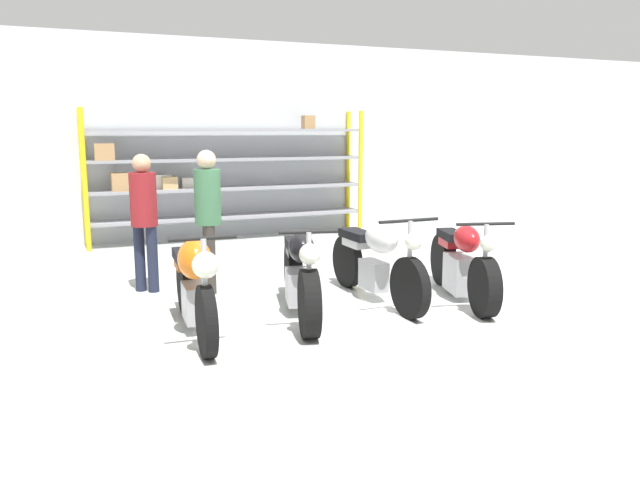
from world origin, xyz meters
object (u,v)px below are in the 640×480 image
at_px(motorcycle_black, 300,276).
at_px(person_near_rack, 208,209).
at_px(motorcycle_red, 462,264).
at_px(shelving_rack, 222,173).
at_px(person_browsing, 144,212).
at_px(motorcycle_orange, 194,284).
at_px(motorcycle_white, 376,259).

relative_size(motorcycle_black, person_near_rack, 1.23).
distance_m(motorcycle_red, person_near_rack, 3.10).
bearing_deg(motorcycle_red, shelving_rack, -146.51).
bearing_deg(person_near_rack, person_browsing, -18.25).
distance_m(shelving_rack, person_near_rack, 3.82).
height_order(motorcycle_black, person_browsing, person_browsing).
height_order(motorcycle_orange, motorcycle_red, motorcycle_orange).
xyz_separation_m(motorcycle_orange, motorcycle_red, (3.16, 0.07, -0.08)).
bearing_deg(shelving_rack, motorcycle_black, -94.70).
xyz_separation_m(motorcycle_black, motorcycle_white, (1.01, 0.19, 0.07)).
xyz_separation_m(shelving_rack, motorcycle_white, (0.60, -4.82, -0.70)).
xyz_separation_m(motorcycle_white, person_browsing, (-2.40, 1.49, 0.49)).
relative_size(motorcycle_orange, motorcycle_red, 1.01).
bearing_deg(motorcycle_black, person_browsing, -126.22).
bearing_deg(person_near_rack, shelving_rack, -100.03).
relative_size(shelving_rack, motorcycle_black, 2.38).
xyz_separation_m(person_browsing, person_near_rack, (0.71, -0.33, 0.03)).
distance_m(motorcycle_black, motorcycle_red, 1.99).
distance_m(shelving_rack, motorcycle_orange, 5.48).
bearing_deg(person_browsing, person_near_rack, 105.13).
bearing_deg(motorcycle_white, person_browsing, -122.87).
distance_m(shelving_rack, motorcycle_white, 4.91).
bearing_deg(person_near_rack, motorcycle_white, 151.98).
distance_m(motorcycle_orange, person_browsing, 1.94).
height_order(motorcycle_white, person_browsing, person_browsing).
height_order(shelving_rack, motorcycle_red, shelving_rack).
height_order(motorcycle_red, person_near_rack, person_near_rack).
xyz_separation_m(motorcycle_black, person_browsing, (-1.39, 1.68, 0.56)).
relative_size(shelving_rack, person_browsing, 3.00).
bearing_deg(person_browsing, motorcycle_white, 98.06).
xyz_separation_m(motorcycle_black, motorcycle_red, (1.99, -0.11, -0.01)).
bearing_deg(motorcycle_white, person_near_rack, -125.57).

